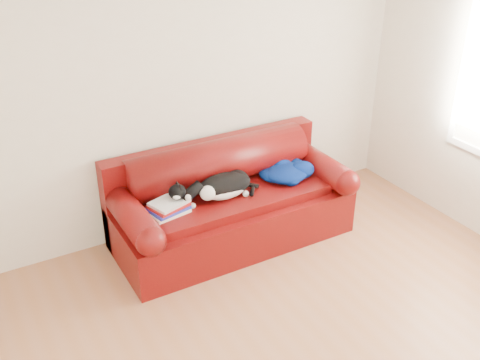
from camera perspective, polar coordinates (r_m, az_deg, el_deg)
The scene contains 7 objects.
ground at distance 4.13m, azimuth 7.01°, elevation -16.84°, with size 4.50×4.50×0.00m, color #99623D.
room_shell at distance 3.28m, azimuth 10.27°, elevation 5.42°, with size 4.52×4.02×2.61m.
sofa_base at distance 5.07m, azimuth -0.81°, elevation -3.73°, with size 2.10×0.90×0.50m.
sofa_back at distance 5.10m, azimuth -2.15°, elevation 0.42°, with size 2.10×1.01×0.88m.
book_stack at distance 4.64m, azimuth -7.28°, elevation -2.73°, with size 0.35×0.30×0.10m.
cat at distance 4.80m, azimuth -1.62°, elevation -0.66°, with size 0.73×0.34×0.26m.
blanket at distance 5.14m, azimuth 4.80°, elevation 0.86°, with size 0.53×0.43×0.15m.
Camera 1 is at (-1.86, -2.29, 2.90)m, focal length 42.00 mm.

